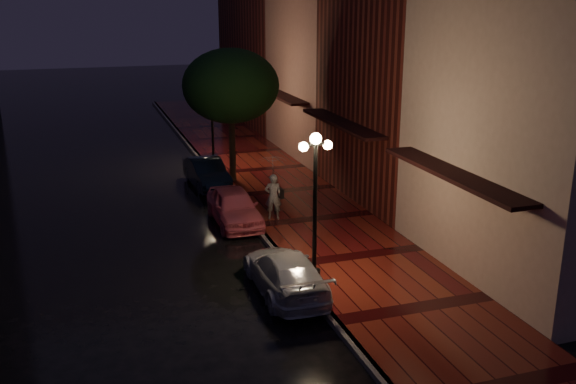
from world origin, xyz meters
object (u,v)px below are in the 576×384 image
object	(u,v)px
streetlamp_near	(315,199)
streetlamp_far	(212,115)
woman_with_umbrella	(273,178)
pink_car	(234,207)
navy_car	(207,173)
silver_car	(285,273)
street_tree	(231,88)
parking_meter	(275,196)

from	to	relation	value
streetlamp_near	streetlamp_far	distance (m)	14.00
streetlamp_far	woman_with_umbrella	size ratio (longest dim) A/B	1.81
streetlamp_far	pink_car	world-z (taller)	streetlamp_far
navy_car	silver_car	world-z (taller)	navy_car
streetlamp_near	silver_car	size ratio (longest dim) A/B	1.04
navy_car	silver_car	distance (m)	11.09
pink_car	silver_car	distance (m)	6.05
navy_car	silver_car	bearing A→B (deg)	-93.32
streetlamp_near	streetlamp_far	world-z (taller)	same
street_tree	woman_with_umbrella	size ratio (longest dim) A/B	2.43
navy_car	street_tree	bearing A→B (deg)	4.02
street_tree	silver_car	size ratio (longest dim) A/B	1.40
navy_car	parking_meter	distance (m)	5.15
woman_with_umbrella	parking_meter	world-z (taller)	woman_with_umbrella
streetlamp_far	silver_car	xyz separation A→B (m)	(-0.95, -14.25, -2.00)
street_tree	woman_with_umbrella	bearing A→B (deg)	-88.14
silver_car	woman_with_umbrella	world-z (taller)	woman_with_umbrella
silver_car	navy_car	bearing A→B (deg)	-89.11
streetlamp_far	parking_meter	size ratio (longest dim) A/B	3.67
streetlamp_near	streetlamp_far	size ratio (longest dim) A/B	1.00
street_tree	navy_car	xyz separation A→B (m)	(-1.21, -0.16, -3.62)
pink_car	navy_car	world-z (taller)	pink_car
navy_car	streetlamp_near	bearing A→B (deg)	-88.31
street_tree	navy_car	size ratio (longest dim) A/B	1.53
pink_car	streetlamp_near	bearing A→B (deg)	-80.42
streetlamp_near	navy_car	size ratio (longest dim) A/B	1.13
streetlamp_near	silver_car	bearing A→B (deg)	-165.07
parking_meter	pink_car	bearing A→B (deg)	164.44
navy_car	woman_with_umbrella	size ratio (longest dim) A/B	1.59
pink_car	streetlamp_far	bearing A→B (deg)	83.67
streetlamp_far	woman_with_umbrella	bearing A→B (deg)	-87.06
streetlamp_near	parking_meter	size ratio (longest dim) A/B	3.67
streetlamp_near	parking_meter	bearing A→B (deg)	83.76
parking_meter	woman_with_umbrella	bearing A→B (deg)	-133.81
streetlamp_near	navy_car	bearing A→B (deg)	95.01
pink_car	silver_car	world-z (taller)	pink_car
street_tree	woman_with_umbrella	distance (m)	6.09
street_tree	parking_meter	world-z (taller)	street_tree
streetlamp_far	pink_car	size ratio (longest dim) A/B	1.12
streetlamp_far	silver_car	world-z (taller)	streetlamp_far
streetlamp_near	woman_with_umbrella	xyz separation A→B (m)	(0.44, 5.45, -0.87)
streetlamp_near	pink_car	world-z (taller)	streetlamp_near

